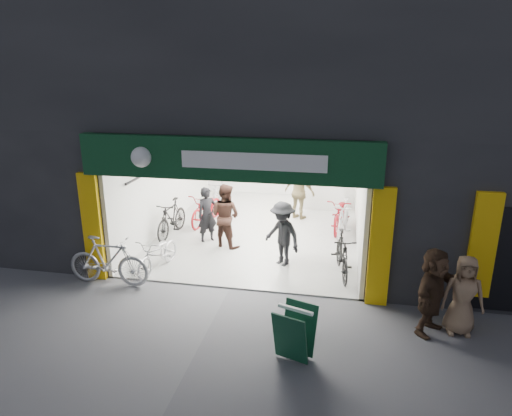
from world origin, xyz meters
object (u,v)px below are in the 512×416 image
(bike_right_front, at_px, (342,255))
(parked_bike, at_px, (108,261))
(bike_left_front, at_px, (158,254))
(pedestrian_near, at_px, (463,295))
(sandwich_board, at_px, (295,332))

(bike_right_front, relative_size, parked_bike, 0.92)
(bike_right_front, height_order, parked_bike, parked_bike)
(bike_left_front, distance_m, parked_bike, 1.24)
(bike_right_front, bearing_deg, pedestrian_near, -51.00)
(parked_bike, distance_m, sandwich_board, 4.95)
(pedestrian_near, bearing_deg, sandwich_board, -154.58)
(bike_right_front, relative_size, sandwich_board, 1.90)
(bike_right_front, height_order, sandwich_board, bike_right_front)
(pedestrian_near, distance_m, sandwich_board, 3.33)
(bike_right_front, xyz_separation_m, sandwich_board, (-0.76, -3.48, -0.02))
(pedestrian_near, bearing_deg, parked_bike, 176.00)
(pedestrian_near, bearing_deg, bike_left_front, 167.95)
(pedestrian_near, xyz_separation_m, sandwich_board, (-3.01, -1.41, -0.27))
(parked_bike, height_order, sandwich_board, parked_bike)
(bike_left_front, distance_m, bike_right_front, 4.50)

